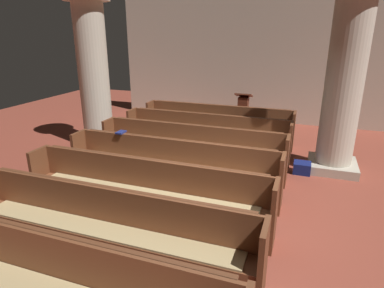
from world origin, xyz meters
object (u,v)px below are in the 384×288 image
pillar_far_side (93,68)px  lectern (243,114)px  kneeler_box_navy (302,168)px  hymn_book (121,132)px  pew_row_4 (144,191)px  pillar_aisle_side (345,77)px  pew_row_6 (44,284)px  pew_row_2 (191,148)px  pew_row_3 (171,166)px  pew_row_0 (217,123)px  pew_row_1 (205,134)px  pew_row_5 (105,227)px

pillar_far_side → lectern: (3.11, 2.62, -1.45)m
kneeler_box_navy → hymn_book: bearing=-156.1°
pew_row_4 → pillar_aisle_side: pillar_aisle_side is taller
pew_row_4 → pillar_far_side: bearing=134.4°
pew_row_6 → pillar_far_side: bearing=119.5°
pew_row_2 → pew_row_3: same height
pew_row_0 → kneeler_box_navy: bearing=-32.8°
pew_row_6 → lectern: size_ratio=3.54×
hymn_book → pew_row_1: bearing=59.4°
pew_row_1 → pew_row_5: size_ratio=1.00×
pew_row_2 → pew_row_5: 3.03m
pew_row_1 → pew_row_5: 4.05m
pew_row_5 → hymn_book: hymn_book is taller
pew_row_2 → pew_row_6: bearing=-90.0°
pew_row_3 → lectern: lectern is taller
pillar_far_side → pillar_aisle_side: bearing=3.0°
pew_row_4 → pew_row_6: size_ratio=1.00×
lectern → pillar_far_side: bearing=-139.9°
pew_row_3 → pew_row_6: 3.03m
pew_row_5 → pillar_aisle_side: size_ratio=1.04×
pew_row_1 → pew_row_6: 5.06m
lectern → kneeler_box_navy: bearing=-57.0°
pew_row_3 → lectern: (0.40, 4.37, -0.04)m
pew_row_1 → lectern: bearing=80.3°
pew_row_0 → pew_row_5: 5.06m
pillar_far_side → lectern: 4.32m
pew_row_2 → pillar_aisle_side: 3.26m
pillar_aisle_side → pillar_far_side: (-5.47, -0.28, 0.00)m
hymn_book → kneeler_box_navy: 3.66m
hymn_book → pew_row_2: bearing=37.2°
pew_row_0 → pew_row_3: 3.03m
pew_row_0 → kneeler_box_navy: 2.62m
pew_row_0 → pillar_aisle_side: size_ratio=1.04×
pew_row_0 → pillar_far_side: pillar_far_side is taller
pew_row_1 → pew_row_2: bearing=-90.0°
pew_row_5 → pew_row_6: (0.00, -1.01, 0.00)m
pew_row_2 → pillar_far_side: bearing=164.8°
pew_row_3 → lectern: 4.39m
pew_row_3 → pew_row_4: 1.01m
pillar_aisle_side → kneeler_box_navy: pillar_aisle_side is taller
pew_row_0 → lectern: bearing=73.2°
pew_row_4 → pew_row_0: bearing=90.0°
pew_row_0 → hymn_book: (-1.09, -2.85, 0.45)m
pew_row_2 → hymn_book: 1.44m
pew_row_0 → pew_row_3: (0.00, -3.03, 0.00)m
pillar_aisle_side → pew_row_4: bearing=-132.2°
pew_row_0 → pew_row_3: size_ratio=1.00×
pew_row_6 → kneeler_box_navy: size_ratio=11.44×
pew_row_2 → pillar_far_side: pillar_far_side is taller
pew_row_1 → lectern: size_ratio=3.54×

